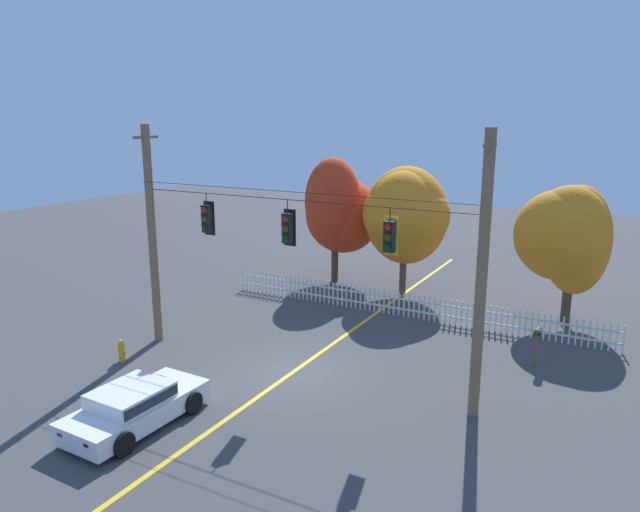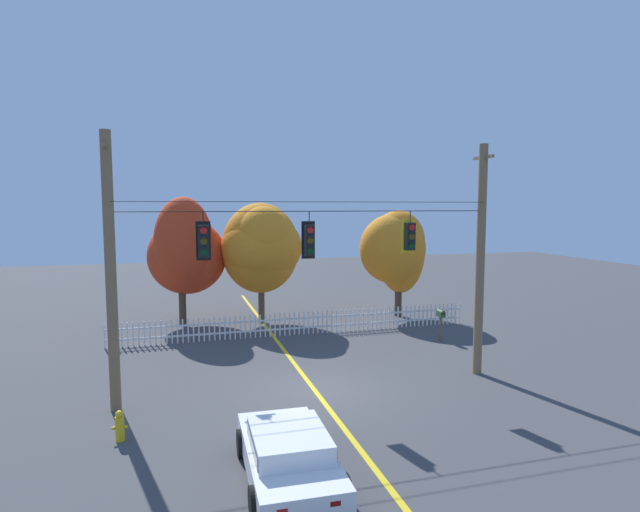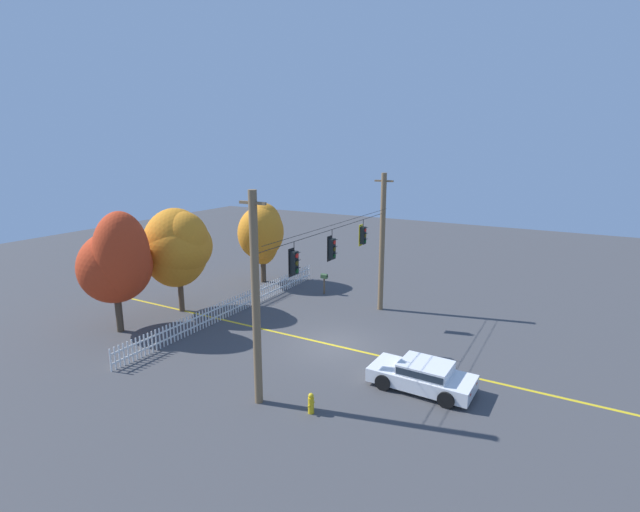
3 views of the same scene
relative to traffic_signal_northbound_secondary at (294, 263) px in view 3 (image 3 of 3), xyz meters
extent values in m
plane|color=#424244|center=(3.37, -0.01, -4.86)|extent=(80.00, 80.00, 0.00)
cube|color=gold|center=(3.37, -0.01, -4.86)|extent=(0.16, 36.00, 0.01)
cylinder|color=brown|center=(-2.58, -0.01, -0.87)|extent=(0.31, 0.31, 7.97)
cylinder|color=brown|center=(9.32, -0.01, -0.87)|extent=(0.31, 0.31, 7.97)
cube|color=brown|center=(-2.58, -0.01, 2.66)|extent=(0.10, 1.10, 0.10)
cube|color=brown|center=(9.32, -0.01, 2.66)|extent=(0.10, 1.10, 0.10)
cylinder|color=black|center=(3.37, -0.01, 0.86)|extent=(11.70, 0.02, 0.02)
cylinder|color=black|center=(3.37, -0.26, 1.15)|extent=(11.70, 0.02, 0.02)
cylinder|color=black|center=(0.00, -0.01, 0.66)|extent=(0.03, 0.03, 0.39)
cube|color=black|center=(0.00, 0.12, 0.00)|extent=(0.43, 0.02, 1.17)
cube|color=black|center=(0.00, -0.01, 0.00)|extent=(0.30, 0.24, 0.94)
cylinder|color=red|center=(0.00, -0.14, 0.31)|extent=(0.20, 0.03, 0.20)
cube|color=black|center=(0.00, -0.19, 0.42)|extent=(0.22, 0.12, 0.06)
cylinder|color=#463B09|center=(0.00, -0.14, 0.00)|extent=(0.20, 0.03, 0.20)
cube|color=black|center=(0.00, -0.19, 0.11)|extent=(0.22, 0.12, 0.06)
cylinder|color=#073513|center=(0.00, -0.14, -0.32)|extent=(0.20, 0.03, 0.20)
cube|color=black|center=(0.00, -0.19, -0.20)|extent=(0.22, 0.12, 0.06)
cylinder|color=black|center=(3.21, -0.01, 0.65)|extent=(0.03, 0.03, 0.42)
cube|color=black|center=(3.21, 0.12, -0.04)|extent=(0.43, 0.02, 1.18)
cube|color=black|center=(3.21, -0.01, -0.04)|extent=(0.30, 0.24, 0.95)
cylinder|color=red|center=(3.21, -0.14, 0.28)|extent=(0.20, 0.03, 0.20)
cube|color=black|center=(3.21, -0.19, 0.39)|extent=(0.22, 0.12, 0.06)
cylinder|color=#463B09|center=(3.21, -0.14, -0.04)|extent=(0.20, 0.03, 0.20)
cube|color=black|center=(3.21, -0.19, 0.07)|extent=(0.22, 0.12, 0.06)
cylinder|color=#073513|center=(3.21, -0.14, -0.36)|extent=(0.20, 0.03, 0.20)
cube|color=black|center=(3.21, -0.19, -0.24)|extent=(0.22, 0.12, 0.06)
cylinder|color=black|center=(6.64, -0.01, 0.67)|extent=(0.03, 0.03, 0.38)
cube|color=yellow|center=(6.64, 0.12, 0.02)|extent=(0.43, 0.02, 1.13)
cube|color=black|center=(6.64, -0.01, 0.02)|extent=(0.30, 0.24, 0.91)
cylinder|color=red|center=(6.64, -0.14, 0.32)|extent=(0.20, 0.03, 0.20)
cube|color=black|center=(6.64, -0.19, 0.44)|extent=(0.22, 0.12, 0.06)
cylinder|color=#463B09|center=(6.64, -0.14, 0.02)|extent=(0.20, 0.03, 0.20)
cube|color=black|center=(6.64, -0.19, 0.14)|extent=(0.22, 0.12, 0.06)
cylinder|color=#073513|center=(6.64, -0.14, -0.28)|extent=(0.20, 0.03, 0.20)
cube|color=black|center=(6.64, -0.19, -0.17)|extent=(0.22, 0.12, 0.06)
cube|color=white|center=(-3.71, 6.97, -4.34)|extent=(0.06, 0.04, 1.04)
cube|color=white|center=(-3.49, 6.97, -4.34)|extent=(0.06, 0.04, 1.04)
cube|color=white|center=(-3.27, 6.97, -4.34)|extent=(0.06, 0.04, 1.04)
cube|color=white|center=(-3.04, 6.97, -4.34)|extent=(0.06, 0.04, 1.04)
cube|color=white|center=(-2.82, 6.97, -4.34)|extent=(0.06, 0.04, 1.04)
cube|color=white|center=(-2.60, 6.97, -4.34)|extent=(0.06, 0.04, 1.04)
cube|color=white|center=(-2.37, 6.97, -4.34)|extent=(0.06, 0.04, 1.04)
cube|color=white|center=(-2.15, 6.97, -4.34)|extent=(0.06, 0.04, 1.04)
cube|color=white|center=(-1.93, 6.97, -4.34)|extent=(0.06, 0.04, 1.04)
cube|color=white|center=(-1.70, 6.97, -4.34)|extent=(0.06, 0.04, 1.04)
cube|color=white|center=(-1.48, 6.97, -4.34)|extent=(0.06, 0.04, 1.04)
cube|color=white|center=(-1.25, 6.97, -4.34)|extent=(0.06, 0.04, 1.04)
cube|color=white|center=(-1.03, 6.97, -4.34)|extent=(0.06, 0.04, 1.04)
cube|color=white|center=(-0.81, 6.97, -4.34)|extent=(0.06, 0.04, 1.04)
cube|color=white|center=(-0.58, 6.97, -4.34)|extent=(0.06, 0.04, 1.04)
cube|color=white|center=(-0.36, 6.97, -4.34)|extent=(0.06, 0.04, 1.04)
cube|color=white|center=(-0.14, 6.97, -4.34)|extent=(0.06, 0.04, 1.04)
cube|color=white|center=(0.09, 6.97, -4.34)|extent=(0.06, 0.04, 1.04)
cube|color=white|center=(0.31, 6.97, -4.34)|extent=(0.06, 0.04, 1.04)
cube|color=white|center=(0.54, 6.97, -4.34)|extent=(0.06, 0.04, 1.04)
cube|color=white|center=(0.76, 6.97, -4.34)|extent=(0.06, 0.04, 1.04)
cube|color=white|center=(0.98, 6.97, -4.34)|extent=(0.06, 0.04, 1.04)
cube|color=white|center=(1.21, 6.97, -4.34)|extent=(0.06, 0.04, 1.04)
cube|color=white|center=(1.43, 6.97, -4.34)|extent=(0.06, 0.04, 1.04)
cube|color=white|center=(1.65, 6.97, -4.34)|extent=(0.06, 0.04, 1.04)
cube|color=white|center=(1.88, 6.97, -4.34)|extent=(0.06, 0.04, 1.04)
cube|color=white|center=(2.10, 6.97, -4.34)|extent=(0.06, 0.04, 1.04)
cube|color=white|center=(2.32, 6.97, -4.34)|extent=(0.06, 0.04, 1.04)
cube|color=white|center=(2.55, 6.97, -4.34)|extent=(0.06, 0.04, 1.04)
cube|color=white|center=(2.77, 6.97, -4.34)|extent=(0.06, 0.04, 1.04)
cube|color=white|center=(3.00, 6.97, -4.34)|extent=(0.06, 0.04, 1.04)
cube|color=white|center=(3.22, 6.97, -4.34)|extent=(0.06, 0.04, 1.04)
cube|color=white|center=(3.44, 6.97, -4.34)|extent=(0.06, 0.04, 1.04)
cube|color=white|center=(3.67, 6.97, -4.34)|extent=(0.06, 0.04, 1.04)
cube|color=white|center=(3.89, 6.97, -4.34)|extent=(0.06, 0.04, 1.04)
cube|color=white|center=(4.11, 6.97, -4.34)|extent=(0.06, 0.04, 1.04)
cube|color=white|center=(4.34, 6.97, -4.34)|extent=(0.06, 0.04, 1.04)
cube|color=white|center=(4.56, 6.97, -4.34)|extent=(0.06, 0.04, 1.04)
cube|color=white|center=(4.78, 6.97, -4.34)|extent=(0.06, 0.04, 1.04)
cube|color=white|center=(5.01, 6.97, -4.34)|extent=(0.06, 0.04, 1.04)
cube|color=white|center=(5.23, 6.97, -4.34)|extent=(0.06, 0.04, 1.04)
cube|color=white|center=(5.46, 6.97, -4.34)|extent=(0.06, 0.04, 1.04)
cube|color=white|center=(5.68, 6.97, -4.34)|extent=(0.06, 0.04, 1.04)
cube|color=white|center=(5.90, 6.97, -4.34)|extent=(0.06, 0.04, 1.04)
cube|color=white|center=(6.13, 6.97, -4.34)|extent=(0.06, 0.04, 1.04)
cube|color=white|center=(6.35, 6.97, -4.34)|extent=(0.06, 0.04, 1.04)
cube|color=white|center=(6.57, 6.97, -4.34)|extent=(0.06, 0.04, 1.04)
cube|color=white|center=(6.80, 6.97, -4.34)|extent=(0.06, 0.04, 1.04)
cube|color=white|center=(7.02, 6.97, -4.34)|extent=(0.06, 0.04, 1.04)
cube|color=white|center=(7.24, 6.97, -4.34)|extent=(0.06, 0.04, 1.04)
cube|color=white|center=(7.47, 6.97, -4.34)|extent=(0.06, 0.04, 1.04)
cube|color=white|center=(7.69, 6.97, -4.34)|extent=(0.06, 0.04, 1.04)
cube|color=white|center=(7.92, 6.97, -4.34)|extent=(0.06, 0.04, 1.04)
cube|color=white|center=(8.14, 6.97, -4.34)|extent=(0.06, 0.04, 1.04)
cube|color=white|center=(8.36, 6.97, -4.34)|extent=(0.06, 0.04, 1.04)
cube|color=white|center=(8.59, 6.97, -4.34)|extent=(0.06, 0.04, 1.04)
cube|color=white|center=(8.81, 6.97, -4.34)|extent=(0.06, 0.04, 1.04)
cube|color=white|center=(9.03, 6.97, -4.34)|extent=(0.06, 0.04, 1.04)
cube|color=white|center=(9.26, 6.97, -4.34)|extent=(0.06, 0.04, 1.04)
cube|color=white|center=(9.48, 6.97, -4.34)|extent=(0.06, 0.04, 1.04)
cube|color=white|center=(9.70, 6.97, -4.34)|extent=(0.06, 0.04, 1.04)
cube|color=white|center=(9.93, 6.97, -4.34)|extent=(0.06, 0.04, 1.04)
cube|color=white|center=(10.15, 6.97, -4.34)|extent=(0.06, 0.04, 1.04)
cube|color=white|center=(10.38, 6.97, -4.34)|extent=(0.06, 0.04, 1.04)
cube|color=white|center=(10.60, 6.97, -4.34)|extent=(0.06, 0.04, 1.04)
cube|color=white|center=(10.82, 6.97, -4.34)|extent=(0.06, 0.04, 1.04)
cube|color=white|center=(11.05, 6.97, -4.34)|extent=(0.06, 0.04, 1.04)
cube|color=white|center=(11.27, 6.97, -4.34)|extent=(0.06, 0.04, 1.04)
cube|color=white|center=(11.49, 6.97, -4.34)|extent=(0.06, 0.04, 1.04)
cube|color=white|center=(11.72, 6.97, -4.34)|extent=(0.06, 0.04, 1.04)
cube|color=white|center=(11.94, 6.97, -4.34)|extent=(0.06, 0.04, 1.04)
cube|color=white|center=(12.16, 6.97, -4.34)|extent=(0.06, 0.04, 1.04)
cube|color=white|center=(12.39, 6.97, -4.34)|extent=(0.06, 0.04, 1.04)
cube|color=white|center=(12.61, 6.97, -4.34)|extent=(0.06, 0.04, 1.04)
cube|color=white|center=(12.84, 6.97, -4.34)|extent=(0.06, 0.04, 1.04)
cube|color=white|center=(4.56, 7.00, -4.55)|extent=(16.55, 0.03, 0.08)
cube|color=white|center=(4.56, 7.00, -4.11)|extent=(16.55, 0.03, 0.08)
cylinder|color=#473828|center=(-0.53, 10.45, -3.70)|extent=(0.35, 0.35, 2.32)
ellipsoid|color=red|center=(-0.24, 10.75, -1.48)|extent=(3.84, 3.38, 3.76)
ellipsoid|color=red|center=(-0.40, 9.97, -0.74)|extent=(2.80, 2.60, 4.40)
cylinder|color=brown|center=(3.33, 9.99, -3.65)|extent=(0.31, 0.31, 2.43)
ellipsoid|color=orange|center=(3.34, 10.15, -1.10)|extent=(3.91, 3.50, 4.54)
ellipsoid|color=orange|center=(3.38, 10.01, -1.04)|extent=(4.06, 3.69, 3.36)
ellipsoid|color=orange|center=(3.40, 9.60, -0.59)|extent=(2.91, 2.84, 3.23)
cylinder|color=#473828|center=(10.61, 9.43, -3.81)|extent=(0.37, 0.37, 2.10)
ellipsoid|color=orange|center=(10.76, 9.51, -1.42)|extent=(2.60, 2.31, 4.41)
ellipsoid|color=orange|center=(10.15, 9.19, -1.21)|extent=(3.55, 2.91, 3.64)
ellipsoid|color=orange|center=(10.46, 9.23, -0.85)|extent=(2.88, 2.41, 3.27)
cube|color=white|center=(1.41, -5.02, -4.41)|extent=(1.88, 4.11, 0.55)
cube|color=white|center=(1.41, -5.17, -3.93)|extent=(1.61, 1.99, 0.42)
cube|color=#232D38|center=(1.41, -5.17, -3.93)|extent=(1.65, 1.91, 0.27)
cylinder|color=black|center=(0.56, -3.74, -4.54)|extent=(0.20, 0.64, 0.64)
cylinder|color=black|center=(2.33, -3.79, -4.54)|extent=(0.20, 0.64, 0.64)
cylinder|color=black|center=(0.49, -6.25, -4.54)|extent=(0.20, 0.64, 0.64)
cylinder|color=black|center=(2.26, -6.30, -4.54)|extent=(0.20, 0.64, 0.64)
cube|color=white|center=(0.98, -3.00, -4.31)|extent=(0.20, 0.05, 0.10)
cube|color=white|center=(1.96, -3.02, -4.31)|extent=(0.20, 0.05, 0.10)
cube|color=red|center=(0.87, -7.01, -4.31)|extent=(0.20, 0.05, 0.10)
cube|color=red|center=(1.84, -7.04, -4.31)|extent=(0.20, 0.05, 0.10)
cylinder|color=gold|center=(-2.27, -2.11, -4.55)|extent=(0.22, 0.22, 0.62)
sphere|color=gold|center=(-2.27, -2.11, -4.17)|extent=(0.20, 0.20, 0.20)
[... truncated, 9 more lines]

